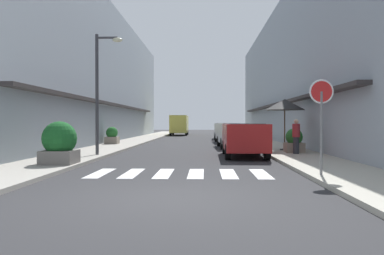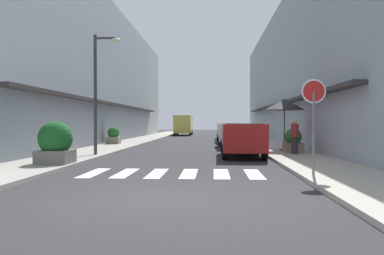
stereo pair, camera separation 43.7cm
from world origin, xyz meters
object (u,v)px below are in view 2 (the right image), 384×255
object	(u,v)px
planter_far	(113,136)
pedestrian_walking_near	(295,136)
street_lamp	(100,81)
planter_midblock	(293,141)
parked_car_mid	(234,132)
planter_corner	(55,143)
delivery_van	(184,123)
parked_car_distant	(227,129)
cafe_umbrella	(284,105)
parked_car_far	(230,130)
round_street_sign	(314,102)
parked_car_near	(242,136)

from	to	relation	value
planter_far	pedestrian_walking_near	distance (m)	12.80
street_lamp	pedestrian_walking_near	world-z (taller)	street_lamp
street_lamp	planter_midblock	xyz separation A→B (m)	(8.66, 1.52, -2.67)
street_lamp	planter_midblock	size ratio (longest dim) A/B	4.67
parked_car_mid	planter_corner	size ratio (longest dim) A/B	2.93
street_lamp	parked_car_mid	bearing A→B (deg)	46.47
delivery_van	pedestrian_walking_near	world-z (taller)	delivery_van
parked_car_mid	parked_car_distant	world-z (taller)	same
delivery_van	cafe_umbrella	world-z (taller)	cafe_umbrella
parked_car_mid	pedestrian_walking_near	size ratio (longest dim) A/B	2.74
parked_car_far	round_street_sign	xyz separation A→B (m)	(1.38, -18.45, 1.15)
street_lamp	parked_car_near	bearing A→B (deg)	4.38
parked_car_far	planter_far	world-z (taller)	parked_car_far
planter_far	parked_car_near	bearing A→B (deg)	-45.43
parked_car_distant	delivery_van	size ratio (longest dim) A/B	0.83
round_street_sign	planter_corner	size ratio (longest dim) A/B	1.77
delivery_van	planter_far	xyz separation A→B (m)	(-3.06, -20.57, -0.77)
round_street_sign	planter_far	distance (m)	17.30
parked_car_near	delivery_van	size ratio (longest dim) A/B	0.82
street_lamp	planter_midblock	bearing A→B (deg)	9.98
cafe_umbrella	pedestrian_walking_near	bearing A→B (deg)	-88.97
planter_corner	parked_car_near	bearing A→B (deg)	32.03
parked_car_distant	planter_corner	world-z (taller)	planter_corner
parked_car_mid	cafe_umbrella	xyz separation A→B (m)	(2.29, -3.59, 1.49)
parked_car_near	delivery_van	bearing A→B (deg)	99.53
planter_corner	planter_midblock	size ratio (longest dim) A/B	1.29
planter_corner	planter_far	bearing A→B (deg)	95.64
street_lamp	planter_corner	bearing A→B (deg)	-96.61
street_lamp	cafe_umbrella	world-z (taller)	street_lamp
parked_car_near	planter_midblock	distance (m)	2.66
parked_car_mid	round_street_sign	world-z (taller)	round_street_sign
round_street_sign	parked_car_far	bearing A→B (deg)	94.27
planter_corner	pedestrian_walking_near	xyz separation A→B (m)	(8.98, 4.39, 0.11)
parked_car_distant	delivery_van	distance (m)	11.72
parked_car_mid	parked_car_far	world-z (taller)	same
parked_car_near	delivery_van	distance (m)	28.95
parked_car_far	planter_corner	size ratio (longest dim) A/B	3.00
cafe_umbrella	pedestrian_walking_near	xyz separation A→B (m)	(0.04, -2.26, -1.48)
pedestrian_walking_near	parked_car_distant	bearing A→B (deg)	-173.55
planter_far	planter_midblock	bearing A→B (deg)	-33.97
parked_car_far	street_lamp	world-z (taller)	street_lamp
parked_car_mid	parked_car_near	bearing A→B (deg)	-90.00
round_street_sign	parked_car_distant	bearing A→B (deg)	93.22
round_street_sign	pedestrian_walking_near	bearing A→B (deg)	82.04
cafe_umbrella	delivery_van	bearing A→B (deg)	105.20
delivery_van	street_lamp	bearing A→B (deg)	-92.83
parked_car_mid	planter_far	size ratio (longest dim) A/B	3.81
parked_car_far	parked_car_distant	distance (m)	6.00
round_street_sign	planter_midblock	bearing A→B (deg)	82.14
parked_car_far	planter_far	xyz separation A→B (m)	(-7.86, -3.89, -0.29)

